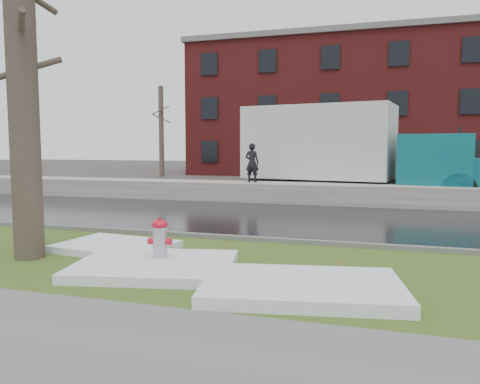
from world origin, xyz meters
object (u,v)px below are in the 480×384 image
(box_truck, at_px, (347,150))
(worker, at_px, (252,163))
(fire_hydrant, at_px, (160,240))
(tree, at_px, (22,75))

(box_truck, distance_m, worker, 4.01)
(worker, bearing_deg, fire_hydrant, 102.26)
(fire_hydrant, xyz_separation_m, box_truck, (2.24, 12.32, 1.52))
(tree, xyz_separation_m, box_truck, (4.89, 12.46, -1.41))
(fire_hydrant, xyz_separation_m, worker, (-1.27, 10.43, 1.01))
(fire_hydrant, bearing_deg, worker, 87.35)
(box_truck, bearing_deg, fire_hydrant, -91.32)
(box_truck, bearing_deg, worker, -142.73)
(box_truck, height_order, worker, box_truck)
(box_truck, relative_size, worker, 7.58)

